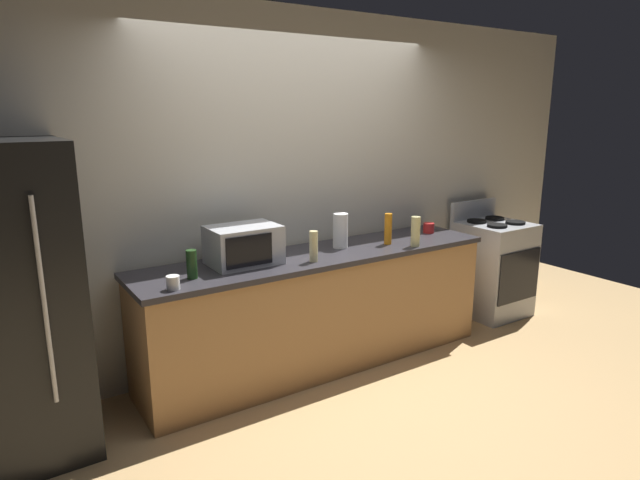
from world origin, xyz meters
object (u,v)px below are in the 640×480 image
object	(u,v)px
bottle_dish_soap	(388,229)
mug_red	(429,228)
microwave	(244,245)
bottle_vinegar	(416,232)
bottle_wine	(192,264)
refrigerator	(9,306)
paper_towel_roll	(340,231)
mug_white	(173,283)
stove_range	(492,267)
bottle_hand_soap	(314,246)

from	to	relation	value
bottle_dish_soap	mug_red	xyz separation A→B (m)	(0.56, 0.12, -0.08)
microwave	mug_red	world-z (taller)	microwave
mug_red	bottle_vinegar	bearing A→B (deg)	-146.05
bottle_wine	refrigerator	bearing A→B (deg)	175.67
refrigerator	microwave	size ratio (longest dim) A/B	3.75
bottle_vinegar	bottle_dish_soap	bearing A→B (deg)	127.52
paper_towel_roll	bottle_wine	distance (m)	1.26
bottle_wine	bottle_dish_soap	distance (m)	1.64
paper_towel_roll	mug_white	bearing A→B (deg)	-168.96
stove_range	bottle_dish_soap	bearing A→B (deg)	-177.33
mug_white	paper_towel_roll	bearing A→B (deg)	11.04
paper_towel_roll	bottle_dish_soap	bearing A→B (deg)	-16.65
mug_red	mug_white	bearing A→B (deg)	-173.30
refrigerator	paper_towel_roll	size ratio (longest dim) A/B	6.67
bottle_hand_soap	refrigerator	bearing A→B (deg)	174.80
refrigerator	paper_towel_roll	bearing A→B (deg)	1.27
stove_range	mug_red	xyz separation A→B (m)	(-0.83, 0.05, 0.48)
mug_white	stove_range	bearing A→B (deg)	4.07
refrigerator	stove_range	xyz separation A→B (m)	(4.05, 0.00, -0.44)
paper_towel_roll	mug_red	distance (m)	0.95
mug_white	mug_red	distance (m)	2.39
microwave	bottle_vinegar	size ratio (longest dim) A/B	2.03
stove_range	bottle_hand_soap	size ratio (longest dim) A/B	4.88
refrigerator	bottle_hand_soap	world-z (taller)	refrigerator
bottle_wine	bottle_vinegar	bearing A→B (deg)	-5.20
microwave	bottle_vinegar	bearing A→B (deg)	-12.02
refrigerator	microwave	bearing A→B (deg)	1.90
stove_range	bottle_dish_soap	distance (m)	1.50
paper_towel_roll	bottle_vinegar	size ratio (longest dim) A/B	1.14
microwave	mug_red	size ratio (longest dim) A/B	5.05
bottle_dish_soap	mug_white	distance (m)	1.82
bottle_vinegar	bottle_hand_soap	world-z (taller)	bottle_vinegar
refrigerator	bottle_wine	distance (m)	1.03
stove_range	bottle_wine	bearing A→B (deg)	-178.54
bottle_vinegar	bottle_dish_soap	xyz separation A→B (m)	(-0.13, 0.17, 0.01)
stove_range	paper_towel_roll	distance (m)	1.87
bottle_hand_soap	bottle_dish_soap	world-z (taller)	bottle_dish_soap
bottle_hand_soap	stove_range	bearing A→B (deg)	4.52
stove_range	bottle_wine	xyz separation A→B (m)	(-3.03, -0.08, 0.53)
paper_towel_roll	refrigerator	bearing A→B (deg)	-178.73
bottle_vinegar	bottle_hand_soap	bearing A→B (deg)	175.78
bottle_wine	mug_red	distance (m)	2.20
stove_range	bottle_dish_soap	size ratio (longest dim) A/B	4.36
microwave	bottle_wine	distance (m)	0.44
paper_towel_roll	bottle_dish_soap	size ratio (longest dim) A/B	1.09
microwave	paper_towel_roll	xyz separation A→B (m)	(0.83, 0.00, 0.00)
bottle_vinegar	mug_white	bearing A→B (deg)	179.69
bottle_wine	bottle_hand_soap	bearing A→B (deg)	-6.23
refrigerator	stove_range	distance (m)	4.07
stove_range	mug_red	bearing A→B (deg)	176.48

